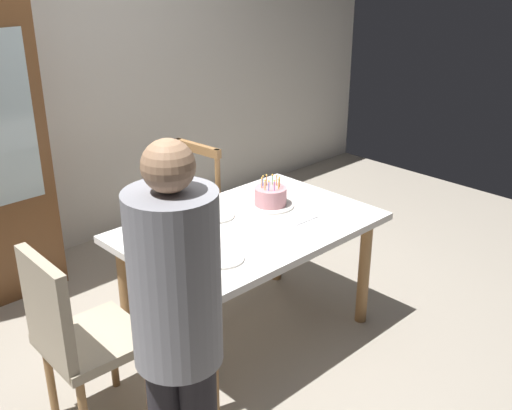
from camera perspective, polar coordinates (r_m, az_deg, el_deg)
ground at (r=3.75m, az=-0.56°, el=-11.95°), size 6.40×6.40×0.00m
back_wall at (r=4.68m, az=-16.75°, el=11.56°), size 6.40×0.10×2.60m
dining_table at (r=3.43m, az=-0.60°, el=-3.23°), size 1.40×0.93×0.73m
birthday_cake at (r=3.61m, az=1.36°, el=0.69°), size 0.28×0.28×0.18m
plate_near_celebrant at (r=3.02m, az=-3.20°, el=-5.00°), size 0.22×0.22×0.01m
plate_far_side at (r=3.49m, az=-3.81°, el=-0.99°), size 0.22×0.22×0.01m
fork_near_celebrant at (r=2.94m, az=-5.82°, el=-5.92°), size 0.18×0.05×0.01m
fork_far_side at (r=3.41m, az=-6.03°, el=-1.71°), size 0.18×0.05×0.01m
fork_near_guest at (r=3.44m, az=4.77°, el=-1.44°), size 0.18×0.02×0.01m
chair_spindle_back at (r=4.12m, az=-6.92°, el=-1.40°), size 0.48×0.48×0.95m
chair_upholstered at (r=2.94m, az=-16.51°, el=-11.38°), size 0.46×0.45×0.95m
person_celebrant at (r=2.22m, az=-7.31°, el=-11.13°), size 0.32×0.32×1.60m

